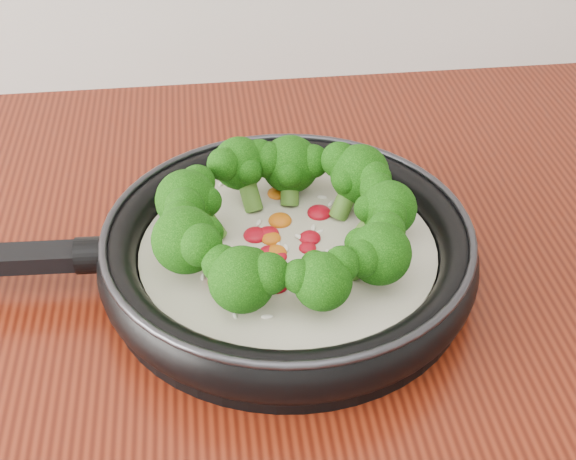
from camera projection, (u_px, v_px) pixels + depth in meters
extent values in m
cylinder|color=black|center=(288.00, 272.00, 0.66)|extent=(0.31, 0.31, 0.01)
torus|color=black|center=(288.00, 250.00, 0.65)|extent=(0.33, 0.33, 0.03)
torus|color=#2D2D33|center=(288.00, 230.00, 0.64)|extent=(0.32, 0.32, 0.01)
cylinder|color=black|center=(94.00, 255.00, 0.64)|extent=(0.03, 0.03, 0.03)
cylinder|color=beige|center=(288.00, 257.00, 0.65)|extent=(0.26, 0.26, 0.02)
ellipsoid|color=#A70817|center=(310.00, 238.00, 0.65)|extent=(0.02, 0.02, 0.01)
ellipsoid|color=#A70817|center=(276.00, 285.00, 0.61)|extent=(0.02, 0.02, 0.01)
ellipsoid|color=#CD5E0D|center=(271.00, 238.00, 0.65)|extent=(0.02, 0.02, 0.01)
ellipsoid|color=#A70817|center=(339.00, 285.00, 0.61)|extent=(0.02, 0.02, 0.01)
ellipsoid|color=#A70817|center=(269.00, 252.00, 0.64)|extent=(0.02, 0.02, 0.01)
ellipsoid|color=#CD5E0D|center=(378.00, 212.00, 0.68)|extent=(0.03, 0.03, 0.01)
ellipsoid|color=#A70817|center=(278.00, 257.00, 0.63)|extent=(0.02, 0.02, 0.01)
ellipsoid|color=#A70817|center=(268.00, 234.00, 0.66)|extent=(0.03, 0.03, 0.01)
ellipsoid|color=#CD5E0D|center=(275.00, 253.00, 0.64)|extent=(0.03, 0.03, 0.01)
ellipsoid|color=#A70817|center=(255.00, 235.00, 0.66)|extent=(0.03, 0.03, 0.01)
ellipsoid|color=#A70817|center=(358.00, 256.00, 0.64)|extent=(0.03, 0.03, 0.01)
ellipsoid|color=#CD5E0D|center=(290.00, 271.00, 0.62)|extent=(0.02, 0.02, 0.01)
ellipsoid|color=#A70817|center=(242.00, 182.00, 0.72)|extent=(0.02, 0.02, 0.01)
ellipsoid|color=#A70817|center=(308.00, 248.00, 0.64)|extent=(0.02, 0.02, 0.01)
ellipsoid|color=#CD5E0D|center=(277.00, 193.00, 0.71)|extent=(0.02, 0.02, 0.01)
ellipsoid|color=#A70817|center=(220.00, 281.00, 0.61)|extent=(0.02, 0.02, 0.01)
ellipsoid|color=#A70817|center=(319.00, 213.00, 0.68)|extent=(0.02, 0.02, 0.01)
ellipsoid|color=#CD5E0D|center=(245.00, 291.00, 0.60)|extent=(0.02, 0.02, 0.01)
ellipsoid|color=#A70817|center=(274.00, 270.00, 0.62)|extent=(0.03, 0.03, 0.01)
ellipsoid|color=#A70817|center=(289.00, 274.00, 0.62)|extent=(0.02, 0.02, 0.01)
ellipsoid|color=#CD5E0D|center=(280.00, 221.00, 0.67)|extent=(0.03, 0.03, 0.01)
ellipsoid|color=#A70817|center=(262.00, 277.00, 0.61)|extent=(0.02, 0.02, 0.01)
ellipsoid|color=white|center=(327.00, 253.00, 0.64)|extent=(0.01, 0.01, 0.00)
ellipsoid|color=white|center=(259.00, 223.00, 0.67)|extent=(0.01, 0.01, 0.00)
ellipsoid|color=white|center=(245.00, 260.00, 0.63)|extent=(0.01, 0.01, 0.00)
ellipsoid|color=white|center=(221.00, 184.00, 0.72)|extent=(0.01, 0.01, 0.00)
ellipsoid|color=white|center=(313.00, 228.00, 0.67)|extent=(0.01, 0.01, 0.00)
ellipsoid|color=white|center=(362.00, 237.00, 0.65)|extent=(0.00, 0.01, 0.00)
ellipsoid|color=white|center=(331.00, 203.00, 0.70)|extent=(0.01, 0.01, 0.00)
ellipsoid|color=white|center=(278.00, 244.00, 0.65)|extent=(0.00, 0.01, 0.00)
ellipsoid|color=white|center=(322.00, 197.00, 0.70)|extent=(0.01, 0.01, 0.00)
ellipsoid|color=white|center=(299.00, 237.00, 0.65)|extent=(0.01, 0.01, 0.00)
ellipsoid|color=white|center=(235.00, 316.00, 0.58)|extent=(0.01, 0.01, 0.00)
ellipsoid|color=white|center=(389.00, 218.00, 0.68)|extent=(0.01, 0.01, 0.00)
ellipsoid|color=white|center=(247.00, 290.00, 0.60)|extent=(0.01, 0.01, 0.00)
ellipsoid|color=white|center=(267.00, 317.00, 0.58)|extent=(0.01, 0.00, 0.00)
ellipsoid|color=white|center=(363.00, 223.00, 0.67)|extent=(0.01, 0.01, 0.00)
ellipsoid|color=white|center=(286.00, 248.00, 0.64)|extent=(0.00, 0.01, 0.00)
ellipsoid|color=white|center=(320.00, 232.00, 0.66)|extent=(0.01, 0.01, 0.00)
ellipsoid|color=white|center=(203.00, 277.00, 0.62)|extent=(0.01, 0.01, 0.00)
cylinder|color=#507F29|center=(369.00, 227.00, 0.65)|extent=(0.03, 0.02, 0.03)
sphere|color=black|center=(389.00, 208.00, 0.64)|extent=(0.05, 0.05, 0.05)
sphere|color=black|center=(377.00, 189.00, 0.65)|extent=(0.03, 0.03, 0.03)
sphere|color=black|center=(390.00, 216.00, 0.62)|extent=(0.03, 0.03, 0.03)
sphere|color=black|center=(368.00, 208.00, 0.63)|extent=(0.02, 0.02, 0.02)
cylinder|color=#507F29|center=(345.00, 199.00, 0.67)|extent=(0.04, 0.03, 0.04)
sphere|color=black|center=(360.00, 174.00, 0.67)|extent=(0.05, 0.05, 0.05)
sphere|color=black|center=(339.00, 160.00, 0.68)|extent=(0.03, 0.03, 0.03)
sphere|color=black|center=(374.00, 179.00, 0.66)|extent=(0.03, 0.03, 0.03)
sphere|color=black|center=(346.00, 180.00, 0.66)|extent=(0.03, 0.03, 0.03)
cylinder|color=#507F29|center=(290.00, 189.00, 0.69)|extent=(0.02, 0.03, 0.03)
sphere|color=black|center=(290.00, 164.00, 0.69)|extent=(0.05, 0.05, 0.05)
sphere|color=black|center=(268.00, 160.00, 0.69)|extent=(0.03, 0.03, 0.03)
sphere|color=black|center=(312.00, 161.00, 0.69)|extent=(0.03, 0.03, 0.03)
sphere|color=black|center=(290.00, 173.00, 0.68)|extent=(0.03, 0.03, 0.03)
cylinder|color=#507F29|center=(249.00, 191.00, 0.68)|extent=(0.03, 0.04, 0.04)
sphere|color=black|center=(239.00, 163.00, 0.68)|extent=(0.05, 0.05, 0.05)
sphere|color=black|center=(224.00, 164.00, 0.67)|extent=(0.03, 0.03, 0.03)
sphere|color=black|center=(259.00, 154.00, 0.68)|extent=(0.03, 0.03, 0.03)
sphere|color=black|center=(248.00, 171.00, 0.67)|extent=(0.02, 0.02, 0.02)
cylinder|color=#507F29|center=(207.00, 221.00, 0.65)|extent=(0.04, 0.03, 0.04)
sphere|color=black|center=(186.00, 200.00, 0.64)|extent=(0.05, 0.05, 0.05)
sphere|color=black|center=(185.00, 207.00, 0.62)|extent=(0.03, 0.03, 0.03)
sphere|color=black|center=(198.00, 182.00, 0.65)|extent=(0.03, 0.03, 0.03)
sphere|color=black|center=(206.00, 201.00, 0.64)|extent=(0.03, 0.03, 0.03)
cylinder|color=#507F29|center=(208.00, 254.00, 0.61)|extent=(0.04, 0.03, 0.04)
sphere|color=black|center=(186.00, 240.00, 0.60)|extent=(0.05, 0.05, 0.05)
sphere|color=black|center=(201.00, 245.00, 0.58)|extent=(0.03, 0.03, 0.03)
sphere|color=black|center=(182.00, 219.00, 0.61)|extent=(0.03, 0.03, 0.03)
sphere|color=black|center=(207.00, 233.00, 0.60)|extent=(0.03, 0.03, 0.03)
cylinder|color=#507F29|center=(252.00, 284.00, 0.59)|extent=(0.03, 0.03, 0.03)
sphere|color=black|center=(242.00, 280.00, 0.57)|extent=(0.05, 0.05, 0.05)
sphere|color=black|center=(268.00, 274.00, 0.56)|extent=(0.03, 0.03, 0.03)
sphere|color=black|center=(221.00, 264.00, 0.57)|extent=(0.03, 0.03, 0.03)
sphere|color=black|center=(252.00, 264.00, 0.58)|extent=(0.03, 0.03, 0.02)
cylinder|color=#507F29|center=(315.00, 286.00, 0.59)|extent=(0.02, 0.03, 0.04)
sphere|color=black|center=(323.00, 281.00, 0.56)|extent=(0.05, 0.05, 0.04)
sphere|color=black|center=(342.00, 264.00, 0.57)|extent=(0.03, 0.03, 0.03)
sphere|color=black|center=(299.00, 276.00, 0.56)|extent=(0.03, 0.03, 0.03)
sphere|color=black|center=(315.00, 265.00, 0.57)|extent=(0.02, 0.02, 0.02)
cylinder|color=#507F29|center=(360.00, 264.00, 0.61)|extent=(0.03, 0.03, 0.04)
sphere|color=black|center=(380.00, 254.00, 0.59)|extent=(0.05, 0.05, 0.05)
sphere|color=black|center=(386.00, 231.00, 0.60)|extent=(0.03, 0.03, 0.03)
sphere|color=black|center=(363.00, 258.00, 0.57)|extent=(0.03, 0.03, 0.03)
sphere|color=black|center=(360.00, 243.00, 0.59)|extent=(0.03, 0.03, 0.02)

